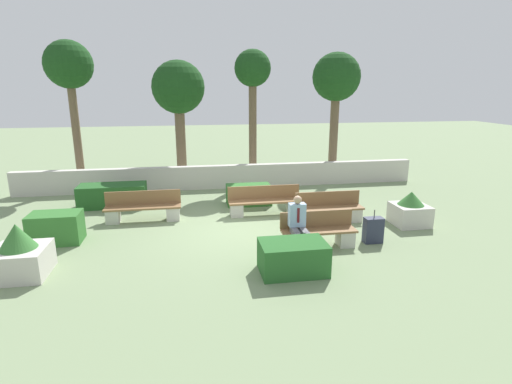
% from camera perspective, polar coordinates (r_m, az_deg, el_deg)
% --- Properties ---
extents(ground_plane, '(60.00, 60.00, 0.00)m').
position_cam_1_polar(ground_plane, '(10.67, -2.24, -5.48)').
color(ground_plane, gray).
extents(perimeter_wall, '(14.78, 0.30, 0.86)m').
position_cam_1_polar(perimeter_wall, '(14.99, -4.56, 2.21)').
color(perimeter_wall, beige).
rests_on(perimeter_wall, ground_plane).
extents(bench_front, '(1.78, 0.48, 0.83)m').
position_cam_1_polar(bench_front, '(9.62, 8.90, -5.96)').
color(bench_front, brown).
rests_on(bench_front, ground_plane).
extents(bench_left_side, '(1.89, 0.49, 0.83)m').
position_cam_1_polar(bench_left_side, '(11.40, 10.42, -2.66)').
color(bench_left_side, brown).
rests_on(bench_left_side, ground_plane).
extents(bench_right_side, '(2.18, 0.48, 0.83)m').
position_cam_1_polar(bench_right_side, '(11.87, 1.29, -1.65)').
color(bench_right_side, brown).
rests_on(bench_right_side, ground_plane).
extents(bench_back, '(2.11, 0.48, 0.83)m').
position_cam_1_polar(bench_back, '(11.74, -15.81, -2.43)').
color(bench_back, brown).
rests_on(bench_back, ground_plane).
extents(person_seated_man, '(0.38, 0.64, 1.29)m').
position_cam_1_polar(person_seated_man, '(9.21, 6.07, -4.25)').
color(person_seated_man, slate).
rests_on(person_seated_man, ground_plane).
extents(hedge_block_near_left, '(2.05, 0.86, 0.71)m').
position_cam_1_polar(hedge_block_near_left, '(13.45, -19.78, -0.46)').
color(hedge_block_near_left, '#235623').
rests_on(hedge_block_near_left, ground_plane).
extents(hedge_block_near_right, '(1.35, 0.88, 0.65)m').
position_cam_1_polar(hedge_block_near_right, '(8.29, 5.30, -9.27)').
color(hedge_block_near_right, '#286028').
rests_on(hedge_block_near_right, ground_plane).
extents(hedge_block_mid_left, '(1.18, 0.73, 0.74)m').
position_cam_1_polar(hedge_block_mid_left, '(10.89, -26.66, -4.60)').
color(hedge_block_mid_left, '#33702D').
rests_on(hedge_block_mid_left, ground_plane).
extents(hedge_block_mid_right, '(1.41, 0.77, 0.63)m').
position_cam_1_polar(hedge_block_mid_right, '(12.90, -1.05, -0.37)').
color(hedge_block_mid_right, '#33702D').
rests_on(hedge_block_mid_right, ground_plane).
extents(planter_corner_left, '(1.03, 1.03, 1.10)m').
position_cam_1_polar(planter_corner_left, '(9.35, -30.69, -7.68)').
color(planter_corner_left, beige).
rests_on(planter_corner_left, ground_plane).
extents(planter_corner_right, '(0.90, 0.90, 0.94)m').
position_cam_1_polar(planter_corner_right, '(11.75, 21.15, -2.42)').
color(planter_corner_right, beige).
rests_on(planter_corner_right, ground_plane).
extents(suitcase, '(0.45, 0.26, 0.83)m').
position_cam_1_polar(suitcase, '(10.17, 16.39, -5.24)').
color(suitcase, '#282D42').
rests_on(suitcase, ground_plane).
extents(tree_leftmost, '(1.69, 1.69, 5.30)m').
position_cam_1_polar(tree_leftmost, '(16.21, -25.15, 15.61)').
color(tree_leftmost, brown).
rests_on(tree_leftmost, ground_plane).
extents(tree_center_left, '(1.98, 1.98, 4.67)m').
position_cam_1_polar(tree_center_left, '(15.77, -11.03, 14.08)').
color(tree_center_left, brown).
rests_on(tree_center_left, ground_plane).
extents(tree_center_right, '(1.38, 1.38, 5.06)m').
position_cam_1_polar(tree_center_right, '(15.63, -0.49, 16.24)').
color(tree_center_right, brown).
rests_on(tree_center_right, ground_plane).
extents(tree_rightmost, '(1.83, 1.83, 4.97)m').
position_cam_1_polar(tree_rightmost, '(16.10, 11.40, 15.35)').
color(tree_rightmost, brown).
rests_on(tree_rightmost, ground_plane).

